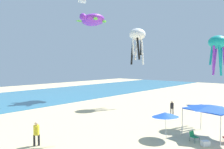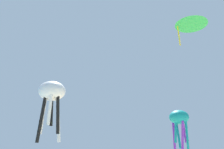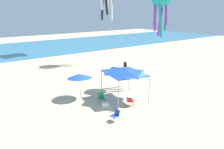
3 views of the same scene
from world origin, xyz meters
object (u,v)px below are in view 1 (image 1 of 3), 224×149
object	(u,v)px
kite_octopus_teal	(218,44)
folding_chair_facing_ocean	(193,136)
kite_turtle_purple	(93,20)
canopy_tent	(210,107)
person_kite_handler	(172,107)
kite_octopus_white	(137,36)
cooler_box	(205,143)
person_by_tent	(36,132)
beach_umbrella	(165,115)

from	to	relation	value
kite_octopus_teal	folding_chair_facing_ocean	bearing A→B (deg)	83.30
kite_turtle_purple	canopy_tent	bearing A→B (deg)	64.57
kite_turtle_purple	person_kite_handler	bearing A→B (deg)	74.26
kite_octopus_white	cooler_box	bearing A→B (deg)	65.67
canopy_tent	folding_chair_facing_ocean	world-z (taller)	canopy_tent
kite_octopus_teal	kite_octopus_white	bearing A→B (deg)	-21.91
canopy_tent	kite_octopus_white	xyz separation A→B (m)	(8.29, 13.39, 8.10)
kite_turtle_purple	kite_octopus_teal	bearing A→B (deg)	76.65
cooler_box	folding_chair_facing_ocean	bearing A→B (deg)	70.93
kite_octopus_white	kite_turtle_purple	size ratio (longest dim) A/B	0.92
person_by_tent	kite_turtle_purple	bearing A→B (deg)	-106.91
kite_octopus_white	folding_chair_facing_ocean	bearing A→B (deg)	64.38
folding_chair_facing_ocean	person_kite_handler	bearing A→B (deg)	55.92
canopy_tent	person_by_tent	bearing A→B (deg)	139.49
folding_chair_facing_ocean	kite_turtle_purple	world-z (taller)	kite_turtle_purple
beach_umbrella	cooler_box	bearing A→B (deg)	-81.49
person_by_tent	kite_turtle_purple	world-z (taller)	kite_turtle_purple
person_kite_handler	folding_chair_facing_ocean	bearing A→B (deg)	-112.07
canopy_tent	cooler_box	size ratio (longest dim) A/B	5.65
folding_chair_facing_ocean	kite_octopus_white	world-z (taller)	kite_octopus_white
kite_octopus_teal	cooler_box	bearing A→B (deg)	90.76
kite_octopus_teal	kite_turtle_purple	bearing A→B (deg)	-18.64
beach_umbrella	folding_chair_facing_ocean	bearing A→B (deg)	-67.95
folding_chair_facing_ocean	cooler_box	bearing A→B (deg)	-89.27
beach_umbrella	person_kite_handler	xyz separation A→B (m)	(8.62, 3.55, -1.01)
folding_chair_facing_ocean	kite_octopus_teal	world-z (taller)	kite_octopus_teal
cooler_box	person_by_tent	world-z (taller)	person_by_tent
person_by_tent	cooler_box	bearing A→B (deg)	168.08
canopy_tent	kite_octopus_teal	bearing A→B (deg)	10.49
person_kite_handler	kite_octopus_white	bearing A→B (deg)	101.69
person_by_tent	kite_octopus_teal	bearing A→B (deg)	-169.60
canopy_tent	person_by_tent	size ratio (longest dim) A/B	2.22
canopy_tent	folding_chair_facing_ocean	xyz separation A→B (m)	(-2.07, 0.62, -2.12)
beach_umbrella	cooler_box	world-z (taller)	beach_umbrella
person_by_tent	person_kite_handler	world-z (taller)	person_by_tent
folding_chair_facing_ocean	person_kite_handler	size ratio (longest dim) A/B	0.46
beach_umbrella	kite_turtle_purple	bearing A→B (deg)	60.45
person_by_tent	kite_turtle_purple	size ratio (longest dim) A/B	0.31
person_by_tent	kite_octopus_teal	size ratio (longest dim) A/B	0.44
cooler_box	kite_octopus_teal	distance (m)	11.71
beach_umbrella	person_by_tent	size ratio (longest dim) A/B	1.23
person_kite_handler	kite_turtle_purple	distance (m)	22.84
canopy_tent	person_kite_handler	world-z (taller)	canopy_tent
cooler_box	person_by_tent	bearing A→B (deg)	130.98
cooler_box	canopy_tent	bearing A→B (deg)	10.79
person_kite_handler	kite_turtle_purple	size ratio (longest dim) A/B	0.30
canopy_tent	kite_octopus_white	bearing A→B (deg)	58.23
kite_octopus_white	person_kite_handler	bearing A→B (deg)	83.33
person_by_tent	kite_octopus_white	size ratio (longest dim) A/B	0.34
folding_chair_facing_ocean	kite_octopus_white	size ratio (longest dim) A/B	0.15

